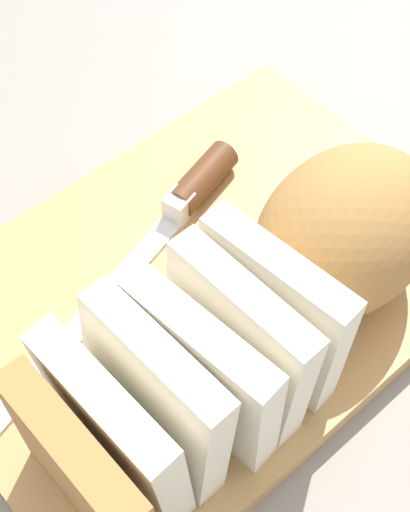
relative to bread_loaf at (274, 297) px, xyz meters
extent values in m
plane|color=gray|center=(0.00, -0.06, -0.08)|extent=(3.00, 3.00, 0.00)
cube|color=tan|center=(0.00, -0.06, -0.06)|extent=(0.39, 0.29, 0.02)
ellipsoid|color=#A8753D|center=(-0.07, 0.00, 0.00)|extent=(0.14, 0.11, 0.11)
cube|color=#F2E8CC|center=(0.01, 0.01, 0.00)|extent=(0.03, 0.11, 0.11)
cube|color=#F2E8CC|center=(0.04, 0.01, 0.00)|extent=(0.03, 0.10, 0.11)
cube|color=#F2E8CC|center=(0.07, 0.01, 0.00)|extent=(0.03, 0.11, 0.11)
cube|color=#F2E8CC|center=(0.10, 0.00, 0.00)|extent=(0.03, 0.10, 0.11)
cube|color=#F2E8CC|center=(0.13, 0.00, 0.00)|extent=(0.03, 0.10, 0.11)
cube|color=#A8753D|center=(0.15, 0.01, 0.00)|extent=(0.02, 0.10, 0.11)
cube|color=silver|center=(0.09, -0.09, -0.05)|extent=(0.23, 0.07, 0.00)
cylinder|color=#593319|center=(-0.06, -0.13, -0.04)|extent=(0.07, 0.04, 0.02)
cube|color=silver|center=(-0.03, -0.12, -0.04)|extent=(0.02, 0.02, 0.02)
sphere|color=#996633|center=(-0.08, -0.02, -0.05)|extent=(0.00, 0.00, 0.00)
sphere|color=#996633|center=(-0.02, -0.04, -0.05)|extent=(0.01, 0.01, 0.01)
camera|label=1|loc=(0.20, 0.15, 0.39)|focal=52.17mm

